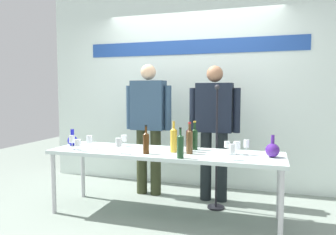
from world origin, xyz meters
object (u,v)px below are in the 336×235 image
(wine_bottle_2, at_px, (189,139))
(wine_glass_right_3, at_px, (237,145))
(wine_glass_left_3, at_px, (78,143))
(wine_glass_left_4, at_px, (124,138))
(decanter_blue_right, at_px, (272,150))
(wine_bottle_1, at_px, (174,139))
(wine_bottle_3, at_px, (146,142))
(wine_bottle_4, at_px, (190,141))
(display_table, at_px, (164,156))
(wine_bottle_5, at_px, (180,145))
(presenter_right, at_px, (214,124))
(wine_glass_left_2, at_px, (119,143))
(wine_glass_right_0, at_px, (246,144))
(wine_bottle_0, at_px, (195,138))
(wine_glass_left_1, at_px, (72,139))
(decanter_blue_left, at_px, (72,140))
(wine_glass_left_0, at_px, (89,139))
(wine_glass_right_1, at_px, (227,145))
(presenter_left, at_px, (149,120))
(microphone_stand, at_px, (216,168))
(wine_glass_right_2, at_px, (232,149))

(wine_bottle_2, relative_size, wine_glass_right_3, 2.28)
(wine_glass_left_3, height_order, wine_glass_left_4, wine_glass_left_4)
(decanter_blue_right, height_order, wine_glass_left_3, decanter_blue_right)
(wine_bottle_1, bearing_deg, wine_bottle_3, -145.62)
(wine_bottle_1, distance_m, wine_bottle_4, 0.19)
(display_table, height_order, wine_bottle_5, wine_bottle_5)
(presenter_right, relative_size, wine_glass_left_3, 13.31)
(wine_glass_left_2, relative_size, wine_glass_right_0, 1.04)
(presenter_right, relative_size, wine_bottle_1, 5.03)
(wine_glass_right_3, bearing_deg, wine_glass_left_3, -169.42)
(wine_bottle_0, distance_m, wine_bottle_3, 0.58)
(wine_bottle_3, bearing_deg, wine_glass_left_1, 179.87)
(wine_glass_left_4, bearing_deg, wine_glass_right_0, -4.05)
(decanter_blue_left, distance_m, wine_glass_left_4, 0.63)
(decanter_blue_right, distance_m, wine_glass_left_0, 1.99)
(wine_glass_left_0, relative_size, wine_glass_right_1, 1.10)
(display_table, bearing_deg, wine_glass_left_3, -164.34)
(wine_glass_left_0, bearing_deg, decanter_blue_right, 3.64)
(wine_bottle_0, bearing_deg, display_table, -146.05)
(presenter_left, xyz_separation_m, wine_bottle_1, (0.55, -0.69, -0.13))
(wine_bottle_2, xyz_separation_m, wine_glass_left_1, (-1.30, -0.26, -0.02))
(wine_bottle_1, bearing_deg, wine_bottle_2, 30.71)
(wine_glass_left_2, bearing_deg, microphone_stand, 35.54)
(presenter_right, bearing_deg, wine_bottle_4, -100.65)
(wine_bottle_3, xyz_separation_m, microphone_stand, (0.65, 0.59, -0.37))
(wine_bottle_2, xyz_separation_m, wine_glass_right_1, (0.41, -0.03, -0.04))
(decanter_blue_left, relative_size, wine_bottle_1, 0.59)
(decanter_blue_right, distance_m, wine_glass_right_3, 0.35)
(wine_bottle_5, bearing_deg, wine_glass_right_3, 34.73)
(wine_bottle_5, bearing_deg, wine_glass_left_2, 177.01)
(display_table, bearing_deg, wine_bottle_2, 15.97)
(presenter_left, distance_m, wine_bottle_4, 1.04)
(wine_glass_left_0, xyz_separation_m, wine_glass_left_1, (-0.18, -0.08, 0.01))
(wine_bottle_0, relative_size, wine_bottle_5, 1.07)
(decanter_blue_right, xyz_separation_m, wine_bottle_1, (-1.01, -0.04, 0.07))
(wine_glass_right_1, bearing_deg, wine_glass_left_2, -164.63)
(wine_bottle_0, relative_size, wine_glass_left_4, 2.38)
(wine_bottle_0, distance_m, wine_bottle_4, 0.25)
(wine_bottle_0, height_order, wine_glass_right_2, wine_bottle_0)
(wine_glass_left_4, height_order, wine_glass_right_3, wine_glass_right_3)
(wine_glass_left_1, bearing_deg, wine_bottle_3, -0.13)
(wine_glass_left_0, xyz_separation_m, wine_glass_left_3, (-0.05, -0.15, -0.02))
(wine_bottle_0, relative_size, wine_glass_left_3, 2.54)
(microphone_stand, bearing_deg, wine_glass_right_2, -68.69)
(wine_glass_right_1, height_order, microphone_stand, microphone_stand)
(presenter_left, bearing_deg, microphone_stand, -16.03)
(presenter_left, bearing_deg, wine_glass_right_2, -37.00)
(wine_glass_left_3, bearing_deg, presenter_right, 34.63)
(wine_glass_left_4, relative_size, microphone_stand, 0.09)
(display_table, relative_size, wine_glass_right_2, 16.66)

